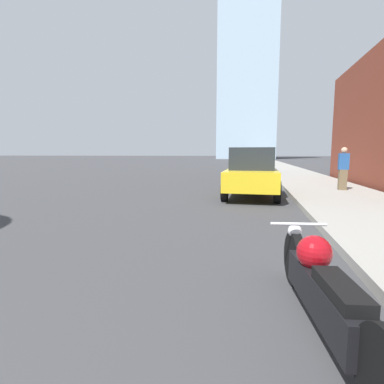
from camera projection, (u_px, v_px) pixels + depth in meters
The scene contains 6 objects.
sidewalk at pixel (277, 166), 36.96m from camera, with size 3.38×240.00×0.15m.
distant_tower at pixel (248, 51), 87.64m from camera, with size 16.52×16.52×63.02m.
motorcycle at pixel (322, 287), 2.62m from camera, with size 0.62×2.57×0.78m.
parked_car_yellow at pixel (252, 173), 10.60m from camera, with size 1.90×3.85×1.75m.
parked_car_blue at pixel (257, 163), 22.95m from camera, with size 2.07×4.53×1.66m.
pedestrian at pixel (343, 168), 11.50m from camera, with size 0.36×0.23×1.64m.
Camera 1 is at (2.85, 1.57, 1.55)m, focal length 28.00 mm.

